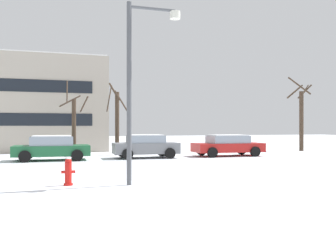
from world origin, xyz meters
TOP-DOWN VIEW (x-y plane):
  - ground_plane at (0.00, 0.00)m, footprint 120.00×120.00m
  - road_surface at (0.00, 3.12)m, footprint 80.00×8.23m
  - fire_hydrant at (-0.21, -1.50)m, footprint 0.44×0.30m
  - street_lamp at (2.01, -2.01)m, footprint 1.84×0.36m
  - parked_car_green at (-0.76, 8.04)m, footprint 4.20×2.16m
  - parked_car_gray at (4.69, 8.08)m, footprint 3.95×2.12m
  - parked_car_red at (10.15, 7.99)m, footprint 4.53×2.16m
  - tree_far_mid at (17.96, 10.98)m, footprint 2.06×2.11m
  - tree_far_left at (0.61, 11.06)m, footprint 1.85×1.48m
  - tree_far_right at (3.38, 10.81)m, footprint 1.62×1.62m
  - building_far_left at (-2.91, 18.63)m, footprint 12.52×8.74m

SIDE VIEW (x-z plane):
  - ground_plane at x=0.00m, z-range 0.00..0.00m
  - road_surface at x=0.00m, z-range 0.00..0.00m
  - fire_hydrant at x=-0.21m, z-range 0.00..0.92m
  - parked_car_red at x=10.15m, z-range 0.02..1.40m
  - parked_car_green at x=-0.76m, z-range 0.02..1.42m
  - parked_car_gray at x=4.69m, z-range 0.02..1.44m
  - tree_far_left at x=0.61m, z-range -0.36..4.58m
  - tree_far_right at x=3.38m, z-range -0.07..4.75m
  - tree_far_mid at x=17.96m, z-range -0.17..5.61m
  - street_lamp at x=2.01m, z-range 0.66..6.65m
  - building_far_left at x=-2.91m, z-range 0.00..7.34m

